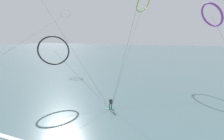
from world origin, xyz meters
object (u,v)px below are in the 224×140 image
Objects in this scene: surfer_emerald at (111,104)px; kite_ivory at (65,14)px; kite_lime at (143,3)px; kite_violet at (212,15)px; kite_charcoal at (54,50)px.

surfer_emerald is 0.04× the size of kite_ivory.
kite_lime is (-0.95, 25.48, 18.59)m from surfer_emerald.
kite_lime reaches higher than kite_ivory.
kite_ivory reaches higher than kite_violet.
kite_violet is at bearing -22.31° from kite_charcoal.
kite_violet is (25.52, 12.89, 6.22)m from kite_charcoal.
surfer_emerald is at bearing -71.56° from kite_ivory.
kite_charcoal is at bearing 88.28° from kite_violet.
kite_violet is at bearing -44.46° from kite_ivory.
kite_ivory is 1.72× the size of kite_violet.
kite_ivory is 1.33× the size of kite_lime.
surfer_emerald is 24.49m from kite_violet.
kite_ivory is at bearing -73.58° from kite_lime.
kite_charcoal is at bearing -54.80° from surfer_emerald.
kite_violet is (13.76, 15.08, 13.53)m from surfer_emerald.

